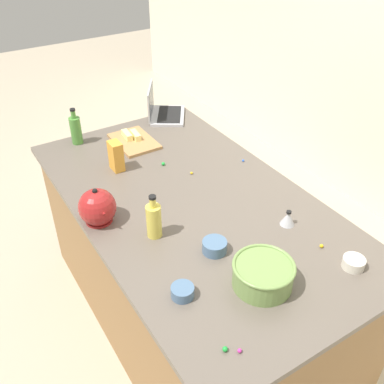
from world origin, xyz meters
name	(u,v)px	position (x,y,z in m)	size (l,w,h in m)	color
ground_plane	(192,315)	(0.00, 0.00, 0.00)	(12.00, 12.00, 0.00)	#B7A88E
island_counter	(192,263)	(0.00, 0.00, 0.45)	(1.98, 1.11, 0.90)	olive
laptop	(162,111)	(-0.93, 0.34, 0.95)	(0.38, 0.36, 0.22)	#B7B7BC
mixing_bowl_large	(263,274)	(0.64, -0.07, 0.96)	(0.25, 0.25, 0.11)	#72934C
bottle_oil	(154,220)	(0.14, -0.29, 0.99)	(0.07, 0.07, 0.22)	#DBC64C
bottle_olive	(76,130)	(-0.89, -0.28, 0.99)	(0.07, 0.07, 0.23)	#4C8C38
kettle	(97,208)	(-0.09, -0.47, 0.98)	(0.21, 0.18, 0.20)	maroon
cutting_board	(134,141)	(-0.71, 0.01, 0.91)	(0.33, 0.22, 0.02)	#AD7F4C
butter_stick_left	(127,135)	(-0.76, -0.01, 0.94)	(0.11, 0.04, 0.04)	#F4E58C
butter_stick_right	(135,135)	(-0.73, 0.04, 0.94)	(0.11, 0.04, 0.04)	#F4E58C
ramekin_small	(215,246)	(0.38, -0.12, 0.93)	(0.11, 0.11, 0.05)	slate
ramekin_medium	(182,292)	(0.52, -0.37, 0.92)	(0.09, 0.09, 0.05)	slate
ramekin_wide	(354,263)	(0.77, 0.32, 0.92)	(0.09, 0.09, 0.05)	beige
kitchen_timer	(288,218)	(0.40, 0.28, 0.94)	(0.07, 0.07, 0.08)	#B2B2B7
candy_bag	(116,156)	(-0.48, -0.20, 0.99)	(0.09, 0.06, 0.17)	gold
candy_0	(240,351)	(0.84, -0.33, 0.91)	(0.02, 0.02, 0.02)	#CC3399
candy_1	(243,161)	(-0.16, 0.45, 0.91)	(0.01, 0.01, 0.01)	blue
candy_2	(321,246)	(0.61, 0.30, 0.91)	(0.02, 0.02, 0.02)	yellow
candy_3	(225,349)	(0.81, -0.37, 0.91)	(0.02, 0.02, 0.02)	green
candy_4	(163,164)	(-0.37, 0.04, 0.91)	(0.02, 0.02, 0.02)	green
candy_5	(192,173)	(-0.21, 0.13, 0.91)	(0.01, 0.01, 0.01)	yellow
candy_6	(273,290)	(0.69, -0.05, 0.91)	(0.01, 0.01, 0.01)	green
candy_7	(189,286)	(0.50, -0.33, 0.91)	(0.02, 0.02, 0.02)	yellow
candy_8	(236,278)	(0.56, -0.14, 0.91)	(0.02, 0.02, 0.02)	green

